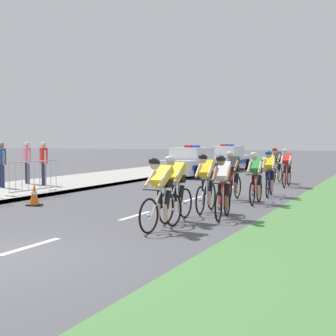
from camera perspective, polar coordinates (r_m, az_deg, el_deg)
sidewalk_slab at (r=24.03m, az=-8.15°, el=-1.22°), size 4.34×60.00×0.12m
kerb_edge at (r=22.99m, az=-3.73°, el=-1.38°), size 0.16×60.00×0.13m
lane_markings_centre at (r=18.38m, az=5.06°, el=-2.74°), size 0.14×29.60×0.01m
cyclist_lead at (r=10.77m, az=-0.78°, el=-2.77°), size 0.45×1.72×1.56m
cyclist_second at (r=11.95m, az=0.84°, el=-2.17°), size 0.43×1.72×1.56m
cyclist_third at (r=12.38m, az=6.09°, el=-2.00°), size 0.45×1.72×1.56m
cyclist_fourth at (r=13.46m, az=4.22°, el=-1.57°), size 0.43×1.72×1.56m
cyclist_fifth at (r=15.41m, az=9.70°, el=-1.00°), size 0.43×1.72×1.56m
cyclist_sixth at (r=16.27m, az=7.18°, el=-0.76°), size 0.42×1.72×1.56m
cyclist_seventh at (r=17.42m, az=11.16°, el=-0.53°), size 0.45×1.72×1.56m
cyclist_eighth at (r=21.09m, az=13.01°, el=0.09°), size 0.42×1.72×1.56m
cyclist_ninth at (r=22.96m, az=11.91°, el=0.35°), size 0.44×1.72×1.56m
police_car_nearest at (r=26.38m, az=2.77°, el=0.55°), size 2.28×4.53×1.59m
police_car_second at (r=31.96m, az=6.61°, el=1.00°), size 2.01×4.41×1.59m
crowd_barrier_rear at (r=17.57m, az=-14.62°, el=-1.01°), size 0.58×2.32×1.07m
traffic_cone_far at (r=15.25m, az=-14.58°, el=-2.90°), size 0.36×0.36×0.64m
spectator_closest at (r=21.33m, az=-15.33°, el=0.89°), size 0.47×0.39×1.68m
spectator_middle at (r=19.92m, az=-17.94°, el=0.69°), size 0.49×0.37×1.68m
spectator_back at (r=20.50m, az=-13.60°, el=0.82°), size 0.46×0.39×1.68m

